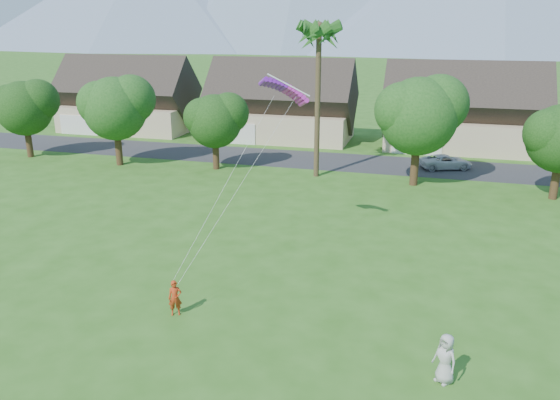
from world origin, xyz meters
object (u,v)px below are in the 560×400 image
(watcher, at_px, (445,359))
(parafoil_kite, at_px, (285,88))
(parked_car, at_px, (446,162))
(kite_flyer, at_px, (175,298))

(watcher, bearing_deg, parafoil_kite, 169.81)
(parked_car, bearing_deg, kite_flyer, 137.06)
(kite_flyer, relative_size, watcher, 0.85)
(kite_flyer, bearing_deg, watcher, -34.52)
(kite_flyer, xyz_separation_m, parafoil_kite, (2.63, 8.64, 8.18))
(watcher, distance_m, parafoil_kite, 15.75)
(watcher, height_order, parafoil_kite, parafoil_kite)
(watcher, bearing_deg, parked_car, 129.31)
(parafoil_kite, bearing_deg, watcher, -74.07)
(kite_flyer, xyz_separation_m, watcher, (11.30, -1.77, 0.14))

